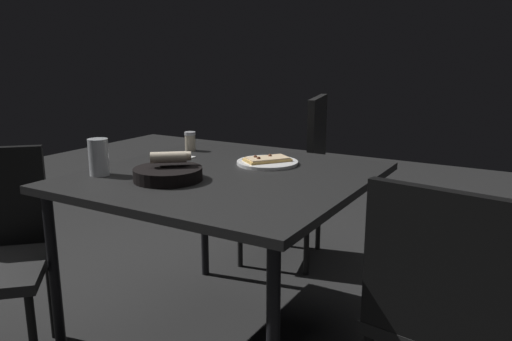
% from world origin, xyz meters
% --- Properties ---
extents(ground, '(8.00, 8.00, 0.00)m').
position_xyz_m(ground, '(0.00, 0.00, 0.00)').
color(ground, '#272727').
extents(dining_table, '(1.06, 1.07, 0.73)m').
position_xyz_m(dining_table, '(0.00, 0.00, 0.67)').
color(dining_table, black).
rests_on(dining_table, ground).
extents(pizza_plate, '(0.26, 0.26, 0.04)m').
position_xyz_m(pizza_plate, '(-0.06, -0.22, 0.74)').
color(pizza_plate, white).
rests_on(pizza_plate, dining_table).
extents(bread_basket, '(0.25, 0.25, 0.11)m').
position_xyz_m(bread_basket, '(0.13, 0.20, 0.76)').
color(bread_basket, black).
rests_on(bread_basket, dining_table).
extents(beer_glass, '(0.08, 0.08, 0.14)m').
position_xyz_m(beer_glass, '(0.40, 0.28, 0.79)').
color(beer_glass, silver).
rests_on(beer_glass, dining_table).
extents(pepper_shaker, '(0.05, 0.05, 0.09)m').
position_xyz_m(pepper_shaker, '(0.41, -0.29, 0.77)').
color(pepper_shaker, '#BFB299').
rests_on(pepper_shaker, dining_table).
extents(napkin, '(0.16, 0.12, 0.00)m').
position_xyz_m(napkin, '(0.37, -0.12, 0.73)').
color(napkin, white).
rests_on(napkin, dining_table).
extents(chair_far, '(0.50, 0.50, 0.86)m').
position_xyz_m(chair_far, '(-0.89, 0.21, 0.49)').
color(chair_far, black).
rests_on(chair_far, ground).
extents(chair_spare, '(0.53, 0.53, 0.96)m').
position_xyz_m(chair_spare, '(0.13, -0.91, 0.53)').
color(chair_spare, black).
rests_on(chair_spare, ground).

